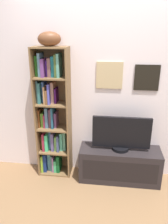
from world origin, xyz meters
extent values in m
cube|color=silver|center=(0.00, 1.13, 1.27)|extent=(4.80, 0.06, 2.54)
cube|color=tan|center=(0.06, 1.09, 1.42)|extent=(0.33, 0.02, 0.34)
cube|color=#9498A9|center=(0.06, 1.09, 1.42)|extent=(0.28, 0.01, 0.29)
cube|color=black|center=(0.53, 1.09, 1.40)|extent=(0.31, 0.02, 0.32)
cube|color=slate|center=(0.53, 1.09, 1.40)|extent=(0.26, 0.01, 0.27)
cube|color=brown|center=(-0.88, 0.97, 0.89)|extent=(0.02, 0.27, 1.77)
cube|color=brown|center=(-0.45, 0.97, 0.89)|extent=(0.02, 0.27, 1.77)
cube|color=brown|center=(-0.66, 1.10, 0.89)|extent=(0.45, 0.01, 1.77)
cube|color=brown|center=(-0.66, 0.97, 0.01)|extent=(0.41, 0.26, 0.02)
cube|color=brown|center=(-0.66, 0.97, 0.36)|extent=(0.41, 0.26, 0.02)
cube|color=brown|center=(-0.66, 0.97, 0.70)|extent=(0.41, 0.26, 0.02)
cube|color=brown|center=(-0.66, 0.97, 1.05)|extent=(0.41, 0.26, 0.02)
cube|color=brown|center=(-0.66, 0.97, 1.40)|extent=(0.41, 0.26, 0.02)
cube|color=brown|center=(-0.66, 0.97, 1.76)|extent=(0.41, 0.26, 0.02)
cube|color=#85B832|center=(-0.85, 0.98, 0.15)|extent=(0.03, 0.21, 0.26)
cube|color=navy|center=(-0.81, 0.99, 0.16)|extent=(0.04, 0.20, 0.28)
cube|color=#5BA3AC|center=(-0.76, 1.02, 0.15)|extent=(0.04, 0.15, 0.27)
cube|color=#426D72|center=(-0.72, 1.01, 0.14)|extent=(0.03, 0.17, 0.25)
cube|color=#9A6293|center=(-0.69, 0.99, 0.14)|extent=(0.02, 0.19, 0.24)
cube|color=#3CAA6A|center=(-0.66, 0.99, 0.11)|extent=(0.04, 0.19, 0.18)
cube|color=#0F4E22|center=(-0.62, 0.99, 0.15)|extent=(0.04, 0.19, 0.26)
cube|color=olive|center=(-0.84, 1.02, 0.46)|extent=(0.04, 0.14, 0.19)
cube|color=maroon|center=(-0.81, 0.99, 0.50)|extent=(0.03, 0.21, 0.26)
cube|color=#40C87F|center=(-0.77, 0.99, 0.49)|extent=(0.04, 0.20, 0.24)
cube|color=teal|center=(-0.72, 1.02, 0.52)|extent=(0.04, 0.14, 0.30)
cube|color=#5A5082|center=(-0.68, 0.99, 0.50)|extent=(0.04, 0.19, 0.27)
cube|color=#71B151|center=(-0.64, 1.00, 0.47)|extent=(0.04, 0.17, 0.21)
cube|color=#3B4773|center=(-0.60, 0.99, 0.48)|extent=(0.03, 0.20, 0.24)
cube|color=#56BD94|center=(-0.57, 1.01, 0.50)|extent=(0.04, 0.16, 0.27)
cube|color=#579D7F|center=(-0.52, 1.01, 0.50)|extent=(0.04, 0.15, 0.27)
cube|color=brown|center=(-0.85, 1.00, 0.84)|extent=(0.02, 0.18, 0.25)
cube|color=#5D9831|center=(-0.81, 1.01, 0.81)|extent=(0.04, 0.16, 0.20)
cube|color=#982345|center=(-0.78, 1.00, 0.81)|extent=(0.02, 0.18, 0.19)
cube|color=slate|center=(-0.75, 1.00, 0.86)|extent=(0.04, 0.18, 0.28)
cube|color=#764355|center=(-0.70, 1.01, 0.84)|extent=(0.04, 0.16, 0.26)
cube|color=#20536F|center=(-0.67, 0.99, 0.86)|extent=(0.03, 0.20, 0.30)
cube|color=#663B65|center=(-0.64, 1.01, 0.82)|extent=(0.03, 0.16, 0.21)
cube|color=slate|center=(-0.85, 1.00, 1.21)|extent=(0.02, 0.17, 0.29)
cube|color=#326F6F|center=(-0.82, 0.99, 1.20)|extent=(0.03, 0.20, 0.27)
cube|color=#4A74BE|center=(-0.78, 1.02, 1.20)|extent=(0.03, 0.14, 0.28)
cube|color=tan|center=(-0.75, 0.99, 1.17)|extent=(0.02, 0.21, 0.23)
cube|color=brown|center=(-0.72, 0.98, 1.15)|extent=(0.03, 0.21, 0.18)
cube|color=#5050BA|center=(-0.69, 0.98, 1.19)|extent=(0.02, 0.21, 0.26)
cube|color=#A77765|center=(-0.66, 1.01, 1.20)|extent=(0.04, 0.16, 0.28)
cube|color=#3D0F4E|center=(-0.62, 1.01, 1.16)|extent=(0.02, 0.16, 0.19)
cube|color=#23631C|center=(-0.84, 1.02, 1.53)|extent=(0.04, 0.15, 0.25)
cube|color=#5B839D|center=(-0.80, 1.00, 1.55)|extent=(0.03, 0.18, 0.29)
cube|color=#6A397B|center=(-0.75, 0.99, 1.52)|extent=(0.04, 0.20, 0.22)
cube|color=#512395|center=(-0.71, 1.02, 1.51)|extent=(0.03, 0.14, 0.20)
cube|color=brown|center=(-0.67, 1.00, 1.52)|extent=(0.04, 0.18, 0.23)
cube|color=#196470|center=(-0.63, 1.01, 1.53)|extent=(0.04, 0.17, 0.25)
cube|color=#415524|center=(-0.59, 0.99, 1.55)|extent=(0.03, 0.20, 0.28)
cube|color=#579986|center=(-0.56, 0.99, 1.55)|extent=(0.03, 0.20, 0.29)
ellipsoid|color=brown|center=(-0.66, 0.97, 1.86)|extent=(0.31, 0.24, 0.17)
cube|color=black|center=(0.25, 0.92, 0.23)|extent=(1.08, 0.37, 0.46)
cube|color=black|center=(0.25, 0.74, 0.23)|extent=(0.97, 0.01, 0.30)
cylinder|color=black|center=(0.25, 0.92, 0.48)|extent=(0.22, 0.22, 0.04)
cube|color=black|center=(0.25, 0.92, 0.71)|extent=(0.75, 0.04, 0.42)
cube|color=silver|center=(0.25, 0.90, 0.71)|extent=(0.71, 0.01, 0.38)
camera|label=1|loc=(0.10, -1.71, 1.96)|focal=35.43mm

